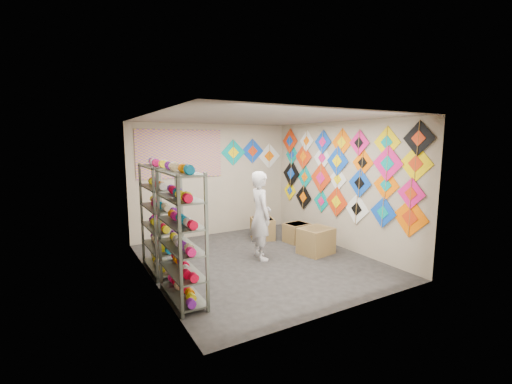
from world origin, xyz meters
TOP-DOWN VIEW (x-y plane):
  - ground at (0.00, 0.00)m, footprint 4.50×4.50m
  - room_walls at (0.00, 0.00)m, footprint 4.50×4.50m
  - shelf_rack_front at (-1.78, -0.85)m, footprint 0.40×1.10m
  - shelf_rack_back at (-1.78, 0.45)m, footprint 0.40×1.10m
  - string_spools at (-1.78, -0.20)m, footprint 0.12×2.36m
  - kite_wall_display at (1.98, -0.03)m, footprint 0.06×4.29m
  - back_wall_kites at (1.09, 2.24)m, footprint 1.72×0.02m
  - poster at (-0.80, 2.23)m, footprint 2.00×0.01m
  - shopkeeper at (0.10, 0.12)m, footprint 0.78×0.64m
  - carton_a at (1.24, -0.19)m, footprint 0.72×0.63m
  - carton_b at (1.39, 0.67)m, footprint 0.56×0.48m
  - carton_c at (0.84, 1.28)m, footprint 0.67×0.70m

SIDE VIEW (x-z plane):
  - ground at x=0.00m, z-range 0.00..0.00m
  - carton_b at x=1.39m, z-range 0.00..0.43m
  - carton_c at x=0.84m, z-range 0.00..0.49m
  - carton_a at x=1.24m, z-range 0.00..0.53m
  - shopkeeper at x=0.10m, z-range 0.00..1.73m
  - shelf_rack_front at x=-1.78m, z-range 0.00..1.90m
  - shelf_rack_back at x=-1.78m, z-range 0.00..1.90m
  - string_spools at x=-1.78m, z-range 0.99..1.11m
  - kite_wall_display at x=1.98m, z-range 0.60..2.65m
  - room_walls at x=0.00m, z-range -0.61..3.89m
  - back_wall_kites at x=1.09m, z-range 1.58..2.37m
  - poster at x=-0.80m, z-range 1.45..2.55m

